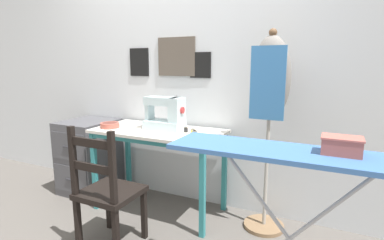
% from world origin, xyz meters
% --- Properties ---
extents(ground_plane, '(14.00, 14.00, 0.00)m').
position_xyz_m(ground_plane, '(0.00, 0.00, 0.00)').
color(ground_plane, '#5B5651').
extents(wall_back, '(10.00, 0.07, 2.55)m').
position_xyz_m(wall_back, '(-0.00, 0.63, 1.28)').
color(wall_back, silver).
rests_on(wall_back, ground_plane).
extents(sewing_table, '(1.14, 0.56, 0.74)m').
position_xyz_m(sewing_table, '(0.00, 0.27, 0.65)').
color(sewing_table, silver).
rests_on(sewing_table, ground_plane).
extents(sewing_machine, '(0.35, 0.19, 0.31)m').
position_xyz_m(sewing_machine, '(0.07, 0.31, 0.88)').
color(sewing_machine, silver).
rests_on(sewing_machine, sewing_table).
extents(fabric_bowl, '(0.17, 0.17, 0.04)m').
position_xyz_m(fabric_bowl, '(-0.44, 0.17, 0.77)').
color(fabric_bowl, '#B25647').
rests_on(fabric_bowl, sewing_table).
extents(scissors, '(0.13, 0.07, 0.01)m').
position_xyz_m(scissors, '(0.43, 0.11, 0.74)').
color(scissors, silver).
rests_on(scissors, sewing_table).
extents(thread_spool_near_machine, '(0.04, 0.04, 0.04)m').
position_xyz_m(thread_spool_near_machine, '(0.26, 0.30, 0.76)').
color(thread_spool_near_machine, black).
rests_on(thread_spool_near_machine, sewing_table).
extents(thread_spool_mid_table, '(0.04, 0.04, 0.03)m').
position_xyz_m(thread_spool_mid_table, '(0.32, 0.32, 0.76)').
color(thread_spool_mid_table, yellow).
rests_on(thread_spool_mid_table, sewing_table).
extents(thread_spool_far_edge, '(0.04, 0.04, 0.04)m').
position_xyz_m(thread_spool_far_edge, '(0.37, 0.24, 0.76)').
color(thread_spool_far_edge, black).
rests_on(thread_spool_far_edge, sewing_table).
extents(wooden_chair, '(0.40, 0.38, 0.90)m').
position_xyz_m(wooden_chair, '(-0.03, -0.36, 0.42)').
color(wooden_chair, black).
rests_on(wooden_chair, ground_plane).
extents(filing_cabinet, '(0.46, 0.55, 0.74)m').
position_xyz_m(filing_cabinet, '(-0.88, 0.33, 0.37)').
color(filing_cabinet, '#4C4C51').
rests_on(filing_cabinet, ground_plane).
extents(dress_form, '(0.32, 0.32, 1.56)m').
position_xyz_m(dress_form, '(0.93, 0.38, 1.11)').
color(dress_form, '#846647').
rests_on(dress_form, ground_plane).
extents(ironing_board, '(1.23, 0.32, 0.90)m').
position_xyz_m(ironing_board, '(1.22, -0.43, 0.85)').
color(ironing_board, '#3D6BAD').
rests_on(ironing_board, ground_plane).
extents(storage_box, '(0.18, 0.12, 0.08)m').
position_xyz_m(storage_box, '(1.41, -0.39, 0.94)').
color(storage_box, '#AD564C').
rests_on(storage_box, ironing_board).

